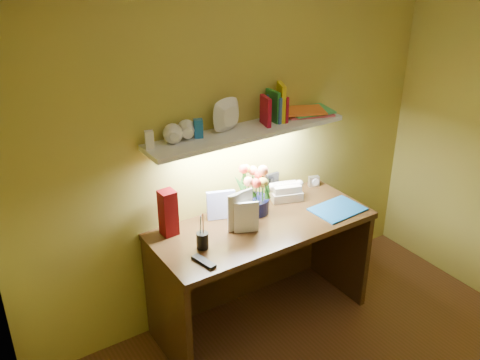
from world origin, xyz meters
name	(u,v)px	position (x,y,z in m)	size (l,w,h in m)	color
desk	(261,273)	(0.00, 1.20, 0.38)	(1.40, 0.60, 0.75)	#371E0F
flower_bouquet	(255,188)	(0.04, 1.35, 0.92)	(0.21, 0.21, 0.34)	#0B0E34
telephone	(285,190)	(0.32, 1.39, 0.81)	(0.21, 0.15, 0.12)	white
desk_clock	(314,181)	(0.60, 1.43, 0.79)	(0.07, 0.04, 0.07)	silver
whisky_bottle	(169,213)	(-0.53, 1.42, 0.88)	(0.07, 0.07, 0.26)	#C5651A
whisky_box	(168,213)	(-0.54, 1.40, 0.89)	(0.09, 0.09, 0.29)	#5D0609
pen_cup	(202,235)	(-0.45, 1.16, 0.83)	(0.07, 0.07, 0.17)	black
art_card	(221,205)	(-0.18, 1.40, 0.84)	(0.18, 0.04, 0.18)	white
tv_remote	(204,262)	(-0.52, 1.02, 0.76)	(0.04, 0.16, 0.02)	black
blue_folder	(337,209)	(0.51, 1.07, 0.75)	(0.33, 0.24, 0.01)	#1B67B4
desk_book_a	(228,215)	(-0.24, 1.22, 0.87)	(0.18, 0.02, 0.25)	beige
desk_book_b	(234,218)	(-0.21, 1.20, 0.85)	(0.15, 0.02, 0.20)	white
wall_shelf	(248,126)	(0.01, 1.38, 1.33)	(1.32, 0.31, 0.26)	white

